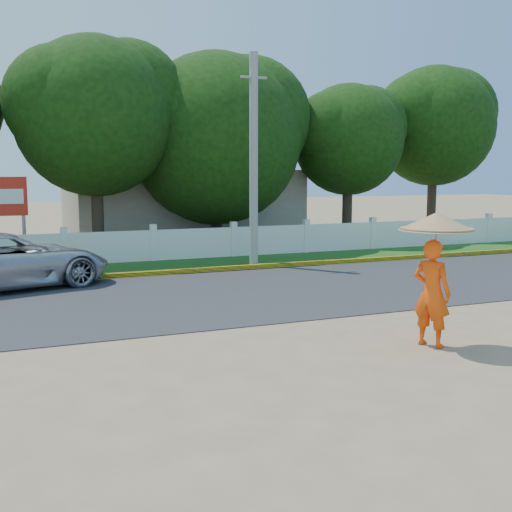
{
  "coord_description": "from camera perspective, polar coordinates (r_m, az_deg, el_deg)",
  "views": [
    {
      "loc": [
        -5.37,
        -10.68,
        3.11
      ],
      "look_at": [
        0.0,
        2.0,
        1.3
      ],
      "focal_mm": 45.0,
      "sensor_mm": 36.0,
      "label": 1
    }
  ],
  "objects": [
    {
      "name": "ground",
      "position": [
        12.35,
        3.65,
        -7.11
      ],
      "size": [
        120.0,
        120.0,
        0.0
      ],
      "primitive_type": "plane",
      "color": "#9E8460",
      "rests_on": "ground"
    },
    {
      "name": "road",
      "position": [
        16.39,
        -3.42,
        -3.42
      ],
      "size": [
        60.0,
        7.0,
        0.02
      ],
      "primitive_type": "cube",
      "color": "#38383A",
      "rests_on": "ground"
    },
    {
      "name": "grass_verge",
      "position": [
        21.35,
        -8.14,
        -0.92
      ],
      "size": [
        60.0,
        3.5,
        0.03
      ],
      "primitive_type": "cube",
      "color": "#2D601E",
      "rests_on": "ground"
    },
    {
      "name": "curb",
      "position": [
        19.72,
        -6.88,
        -1.41
      ],
      "size": [
        40.0,
        0.18,
        0.16
      ],
      "primitive_type": "cube",
      "color": "yellow",
      "rests_on": "ground"
    },
    {
      "name": "fence",
      "position": [
        22.67,
        -9.11,
        0.91
      ],
      "size": [
        40.0,
        0.1,
        1.1
      ],
      "primitive_type": "cube",
      "color": "silver",
      "rests_on": "ground"
    },
    {
      "name": "building_near",
      "position": [
        29.91,
        -6.7,
        4.54
      ],
      "size": [
        10.0,
        6.0,
        3.2
      ],
      "primitive_type": "cube",
      "color": "#B7AD99",
      "rests_on": "ground"
    },
    {
      "name": "utility_pole",
      "position": [
        21.31,
        -0.21,
        8.47
      ],
      "size": [
        0.28,
        0.28,
        6.95
      ],
      "primitive_type": "cylinder",
      "color": "gray",
      "rests_on": "ground"
    },
    {
      "name": "vehicle",
      "position": [
        18.31,
        -21.4,
        -0.4
      ],
      "size": [
        5.98,
        4.02,
        1.52
      ],
      "primitive_type": "imported",
      "rotation": [
        0.0,
        0.0,
        1.87
      ],
      "color": "#B0B3B8",
      "rests_on": "ground"
    },
    {
      "name": "monk_with_parasol",
      "position": [
        11.77,
        15.55,
        -0.3
      ],
      "size": [
        1.32,
        1.32,
        2.41
      ],
      "color": "#FF4D0D",
      "rests_on": "ground"
    },
    {
      "name": "tree_row",
      "position": [
        25.41,
        -10.58,
        11.09
      ],
      "size": [
        35.97,
        7.51,
        8.18
      ],
      "color": "#473828",
      "rests_on": "ground"
    }
  ]
}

